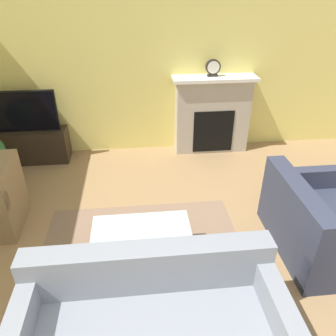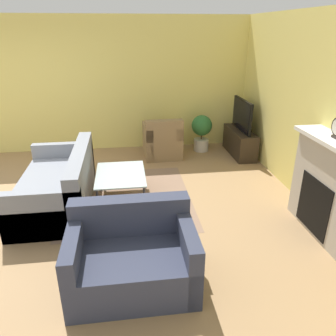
{
  "view_description": "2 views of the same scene",
  "coord_description": "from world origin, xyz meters",
  "px_view_note": "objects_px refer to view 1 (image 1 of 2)",
  "views": [
    {
      "loc": [
        -0.07,
        -0.64,
        2.57
      ],
      "look_at": [
        0.24,
        2.29,
        0.84
      ],
      "focal_mm": 35.0,
      "sensor_mm": 36.0,
      "label": 1
    },
    {
      "loc": [
        4.48,
        1.85,
        2.43
      ],
      "look_at": [
        0.48,
        2.39,
        0.71
      ],
      "focal_mm": 35.0,
      "sensor_mm": 36.0,
      "label": 2
    }
  ],
  "objects_px": {
    "tv": "(24,111)",
    "mantel_clock": "(213,68)",
    "coffee_table": "(142,240)",
    "couch_sectional": "(153,334)",
    "couch_loveseat": "(317,226)"
  },
  "relations": [
    {
      "from": "tv",
      "to": "mantel_clock",
      "type": "relative_size",
      "value": 3.74
    },
    {
      "from": "tv",
      "to": "mantel_clock",
      "type": "xyz_separation_m",
      "value": [
        2.85,
        0.11,
        0.54
      ]
    },
    {
      "from": "couch_sectional",
      "to": "couch_loveseat",
      "type": "xyz_separation_m",
      "value": [
        1.8,
        1.02,
        0.01
      ]
    },
    {
      "from": "couch_sectional",
      "to": "couch_loveseat",
      "type": "height_order",
      "value": "same"
    },
    {
      "from": "couch_loveseat",
      "to": "mantel_clock",
      "type": "xyz_separation_m",
      "value": [
        -0.64,
        2.45,
        1.08
      ]
    },
    {
      "from": "couch_sectional",
      "to": "tv",
      "type": "bearing_deg",
      "value": 116.74
    },
    {
      "from": "tv",
      "to": "coffee_table",
      "type": "relative_size",
      "value": 0.98
    },
    {
      "from": "couch_sectional",
      "to": "mantel_clock",
      "type": "bearing_deg",
      "value": 71.47
    },
    {
      "from": "mantel_clock",
      "to": "tv",
      "type": "bearing_deg",
      "value": -177.77
    },
    {
      "from": "couch_sectional",
      "to": "mantel_clock",
      "type": "relative_size",
      "value": 7.55
    },
    {
      "from": "coffee_table",
      "to": "mantel_clock",
      "type": "bearing_deg",
      "value": 64.74
    },
    {
      "from": "tv",
      "to": "couch_sectional",
      "type": "distance_m",
      "value": 3.8
    },
    {
      "from": "couch_sectional",
      "to": "coffee_table",
      "type": "height_order",
      "value": "couch_sectional"
    },
    {
      "from": "couch_loveseat",
      "to": "mantel_clock",
      "type": "height_order",
      "value": "mantel_clock"
    },
    {
      "from": "tv",
      "to": "coffee_table",
      "type": "distance_m",
      "value": 2.98
    }
  ]
}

